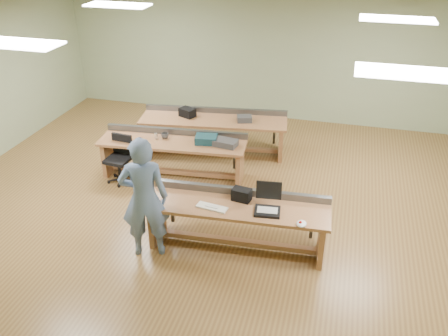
{
  "coord_description": "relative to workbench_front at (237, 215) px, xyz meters",
  "views": [
    {
      "loc": [
        1.83,
        -6.92,
        4.55
      ],
      "look_at": [
        0.13,
        -0.6,
        0.97
      ],
      "focal_mm": 38.0,
      "sensor_mm": 36.0,
      "label": 1
    }
  ],
  "objects": [
    {
      "name": "camera_bag",
      "position": [
        0.03,
        0.13,
        0.29
      ],
      "size": [
        0.3,
        0.21,
        0.19
      ],
      "primitive_type": "cube",
      "rotation": [
        0.0,
        0.0,
        -0.15
      ],
      "color": "black",
      "rests_on": "workbench_front"
    },
    {
      "name": "task_chair",
      "position": [
        -2.6,
        1.37,
        -0.22
      ],
      "size": [
        0.52,
        0.52,
        0.9
      ],
      "rotation": [
        0.0,
        0.0,
        -0.09
      ],
      "color": "black",
      "rests_on": "floor"
    },
    {
      "name": "trackball_mouse",
      "position": [
        0.97,
        -0.29,
        0.23
      ],
      "size": [
        0.16,
        0.18,
        0.07
      ],
      "primitive_type": "ellipsoid",
      "rotation": [
        0.0,
        0.0,
        -0.13
      ],
      "color": "white",
      "rests_on": "workbench_front"
    },
    {
      "name": "laptop_base",
      "position": [
        0.46,
        -0.1,
        0.22
      ],
      "size": [
        0.39,
        0.34,
        0.04
      ],
      "primitive_type": "cube",
      "rotation": [
        0.0,
        0.0,
        0.11
      ],
      "color": "black",
      "rests_on": "workbench_front"
    },
    {
      "name": "workbench_front",
      "position": [
        0.0,
        0.0,
        0.0
      ],
      "size": [
        2.74,
        0.9,
        0.86
      ],
      "rotation": [
        0.0,
        0.0,
        0.07
      ],
      "color": "#9C6A41",
      "rests_on": "floor"
    },
    {
      "name": "mug",
      "position": [
        -1.86,
        1.86,
        0.25
      ],
      "size": [
        0.14,
        0.14,
        0.11
      ],
      "primitive_type": "imported",
      "rotation": [
        0.0,
        0.0,
        -0.0
      ],
      "color": "#353538",
      "rests_on": "workbench_mid"
    },
    {
      "name": "workbench_back",
      "position": [
        -1.24,
        3.03,
        0.01
      ],
      "size": [
        3.1,
        1.21,
        0.86
      ],
      "rotation": [
        0.0,
        0.0,
        0.14
      ],
      "color": "#9C6A41",
      "rests_on": "floor"
    },
    {
      "name": "person",
      "position": [
        -1.25,
        -0.49,
        0.39
      ],
      "size": [
        0.8,
        0.66,
        1.9
      ],
      "primitive_type": "imported",
      "rotation": [
        0.0,
        0.0,
        3.49
      ],
      "color": "#6A80AD",
      "rests_on": "floor"
    },
    {
      "name": "tray_back",
      "position": [
        -0.59,
        3.04,
        0.26
      ],
      "size": [
        0.34,
        0.29,
        0.12
      ],
      "primitive_type": "cube",
      "rotation": [
        0.0,
        0.0,
        0.31
      ],
      "color": "#353538",
      "rests_on": "workbench_back"
    },
    {
      "name": "parts_bin_teal",
      "position": [
        -1.05,
        1.88,
        0.27
      ],
      "size": [
        0.44,
        0.36,
        0.14
      ],
      "primitive_type": "cube",
      "rotation": [
        0.0,
        0.0,
        0.17
      ],
      "color": "#13353F",
      "rests_on": "workbench_mid"
    },
    {
      "name": "drinks_can",
      "position": [
        -2.02,
        1.8,
        0.25
      ],
      "size": [
        0.07,
        0.07,
        0.11
      ],
      "primitive_type": "cylinder",
      "rotation": [
        0.0,
        0.0,
        -0.11
      ],
      "color": "silver",
      "rests_on": "workbench_mid"
    },
    {
      "name": "keyboard",
      "position": [
        -0.34,
        -0.19,
        0.21
      ],
      "size": [
        0.47,
        0.21,
        0.03
      ],
      "primitive_type": "cube",
      "rotation": [
        0.0,
        0.0,
        -0.14
      ],
      "color": "silver",
      "rests_on": "workbench_front"
    },
    {
      "name": "parts_bin_grey",
      "position": [
        -0.68,
        1.85,
        0.25
      ],
      "size": [
        0.46,
        0.33,
        0.11
      ],
      "primitive_type": "cube",
      "rotation": [
        0.0,
        0.0,
        -0.15
      ],
      "color": "#353538",
      "rests_on": "workbench_mid"
    },
    {
      "name": "workbench_mid",
      "position": [
        -1.69,
        1.81,
        0.0
      ],
      "size": [
        2.81,
        0.99,
        0.86
      ],
      "rotation": [
        0.0,
        0.0,
        0.09
      ],
      "color": "#9C6A41",
      "rests_on": "floor"
    },
    {
      "name": "fluor_panels",
      "position": [
        -0.51,
        1.24,
        2.42
      ],
      "size": [
        6.2,
        3.5,
        0.03
      ],
      "color": "white",
      "rests_on": "ceiling"
    },
    {
      "name": "wall_back",
      "position": [
        -0.51,
        5.24,
        0.95
      ],
      "size": [
        10.0,
        0.04,
        3.0
      ],
      "primitive_type": "cube",
      "color": "gray",
      "rests_on": "floor"
    },
    {
      "name": "storage_box_back",
      "position": [
        -1.8,
        2.99,
        0.29
      ],
      "size": [
        0.37,
        0.33,
        0.18
      ],
      "primitive_type": "cube",
      "rotation": [
        0.0,
        0.0,
        -0.41
      ],
      "color": "black",
      "rests_on": "workbench_back"
    },
    {
      "name": "laptop_screen",
      "position": [
        0.44,
        0.04,
        0.48
      ],
      "size": [
        0.36,
        0.06,
        0.29
      ],
      "primitive_type": "cube",
      "rotation": [
        0.0,
        0.0,
        0.11
      ],
      "color": "black",
      "rests_on": "laptop_base"
    },
    {
      "name": "ceiling",
      "position": [
        -0.51,
        1.24,
        2.45
      ],
      "size": [
        10.0,
        10.0,
        0.0
      ],
      "primitive_type": "plane",
      "color": "silver",
      "rests_on": "wall_back"
    },
    {
      "name": "wall_front",
      "position": [
        -0.51,
        -2.76,
        0.95
      ],
      "size": [
        10.0,
        0.04,
        3.0
      ],
      "primitive_type": "cube",
      "color": "gray",
      "rests_on": "floor"
    },
    {
      "name": "floor",
      "position": [
        -0.51,
        1.24,
        -0.55
      ],
      "size": [
        10.0,
        10.0,
        0.0
      ],
      "primitive_type": "plane",
      "color": "brown",
      "rests_on": "ground"
    }
  ]
}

